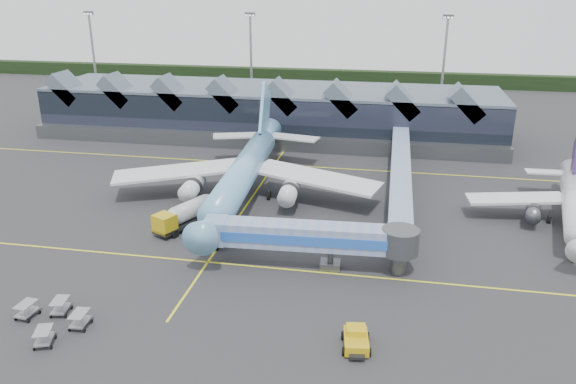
% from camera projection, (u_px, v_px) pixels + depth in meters
% --- Properties ---
extents(ground, '(260.00, 260.00, 0.00)m').
position_uv_depth(ground, '(228.00, 233.00, 70.27)').
color(ground, '#2B2B2E').
rests_on(ground, ground).
extents(taxi_stripes, '(120.00, 60.00, 0.01)m').
position_uv_depth(taxi_stripes, '(248.00, 203.00, 79.45)').
color(taxi_stripes, yellow).
rests_on(taxi_stripes, ground).
extents(tree_line_far, '(260.00, 4.00, 4.00)m').
position_uv_depth(tree_line_far, '(330.00, 76.00, 170.59)').
color(tree_line_far, black).
rests_on(tree_line_far, ground).
extents(terminal, '(90.00, 22.25, 12.52)m').
position_uv_depth(terminal, '(270.00, 111.00, 112.90)').
color(terminal, black).
rests_on(terminal, ground).
extents(light_masts, '(132.40, 42.56, 22.45)m').
position_uv_depth(light_masts, '(404.00, 65.00, 119.86)').
color(light_masts, gray).
rests_on(light_masts, ground).
extents(main_airliner, '(39.32, 45.26, 14.54)m').
position_uv_depth(main_airliner, '(245.00, 170.00, 80.05)').
color(main_airliner, '#6CB2DC').
rests_on(main_airliner, ground).
extents(regional_jet, '(26.09, 28.93, 9.99)m').
position_uv_depth(regional_jet, '(574.00, 203.00, 71.20)').
color(regional_jet, silver).
rests_on(regional_jet, ground).
extents(jet_bridge, '(23.31, 4.53, 5.22)m').
position_uv_depth(jet_bridge, '(322.00, 238.00, 60.44)').
color(jet_bridge, '#7590C4').
rests_on(jet_bridge, ground).
extents(fuel_truck, '(5.91, 9.38, 3.24)m').
position_uv_depth(fuel_truck, '(186.00, 213.00, 71.35)').
color(fuel_truck, black).
rests_on(fuel_truck, ground).
extents(pushback_tug, '(2.78, 3.99, 1.67)m').
position_uv_depth(pushback_tug, '(356.00, 340.00, 48.14)').
color(pushback_tug, gold).
rests_on(pushback_tug, ground).
extents(baggage_carts, '(7.21, 6.99, 1.46)m').
position_uv_depth(baggage_carts, '(53.00, 317.00, 51.20)').
color(baggage_carts, '#9CA0A4').
rests_on(baggage_carts, ground).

